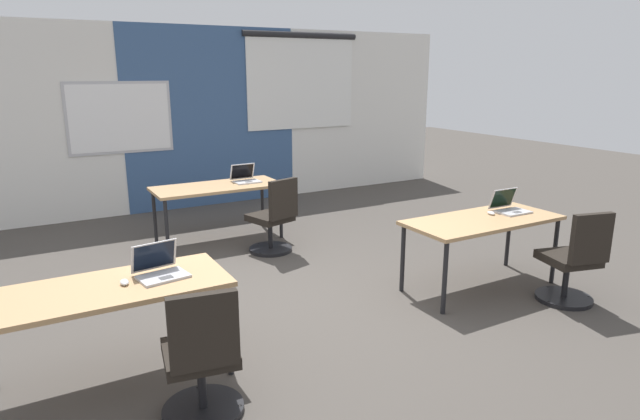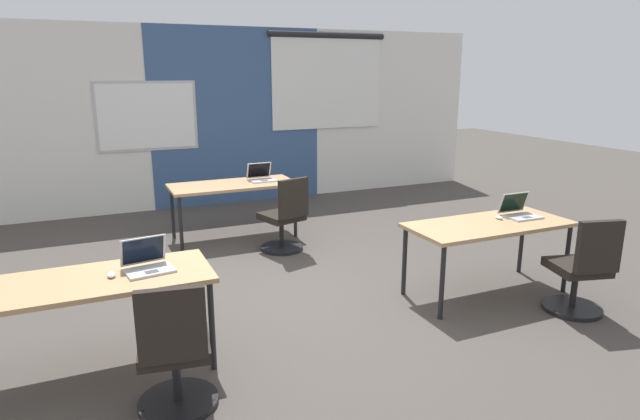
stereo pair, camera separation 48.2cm
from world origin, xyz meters
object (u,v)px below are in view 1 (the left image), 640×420
(desk_near_left, at_px, (108,295))
(laptop_far_right, at_px, (245,178))
(desk_far_center, at_px, (218,190))
(mouse_near_left_inner, at_px, (124,282))
(desk_near_right, at_px, (482,224))
(chair_near_left_inner, at_px, (202,365))
(laptop_near_right_end, at_px, (509,207))
(mouse_near_right_end, at_px, (491,213))
(laptop_near_left_inner, at_px, (160,269))
(chair_near_right_end, at_px, (573,265))
(chair_far_right, at_px, (274,222))

(desk_near_left, height_order, laptop_far_right, laptop_far_right)
(desk_far_center, height_order, mouse_near_left_inner, mouse_near_left_inner)
(desk_near_left, bearing_deg, mouse_near_left_inner, -10.13)
(desk_near_left, height_order, desk_near_right, same)
(chair_near_left_inner, relative_size, laptop_near_right_end, 2.75)
(laptop_near_right_end, bearing_deg, desk_far_center, 129.41)
(desk_near_right, bearing_deg, mouse_near_right_end, 20.00)
(laptop_near_left_inner, height_order, laptop_near_right_end, laptop_near_left_inner)
(desk_near_right, xyz_separation_m, chair_near_left_inner, (-3.09, -0.72, -0.28))
(mouse_near_left_inner, xyz_separation_m, chair_near_right_end, (3.84, -0.69, -0.36))
(desk_near_right, bearing_deg, chair_far_right, 123.73)
(desk_near_right, height_order, laptop_near_left_inner, laptop_near_left_inner)
(laptop_near_left_inner, height_order, chair_far_right, laptop_near_left_inner)
(desk_near_left, xyz_separation_m, laptop_near_left_inner, (0.36, 0.02, 0.11))
(laptop_near_left_inner, relative_size, laptop_near_right_end, 1.11)
(desk_far_center, bearing_deg, desk_near_right, -57.99)
(mouse_near_right_end, distance_m, chair_far_right, 2.49)
(mouse_near_left_inner, bearing_deg, laptop_far_right, 54.55)
(mouse_near_left_inner, relative_size, chair_near_left_inner, 0.11)
(desk_near_left, relative_size, desk_near_right, 1.00)
(laptop_near_left_inner, relative_size, mouse_near_left_inner, 3.60)
(desk_near_right, height_order, chair_near_left_inner, chair_near_left_inner)
(desk_far_center, xyz_separation_m, chair_near_left_inner, (-1.34, -3.52, -0.28))
(chair_near_right_end, xyz_separation_m, chair_far_right, (-1.79, 2.72, 0.00))
(chair_near_right_end, bearing_deg, desk_near_right, -43.08)
(chair_far_right, bearing_deg, mouse_near_left_inner, 28.89)
(mouse_near_left_inner, distance_m, mouse_near_right_end, 3.57)
(desk_near_right, xyz_separation_m, mouse_near_right_end, (0.18, 0.07, 0.08))
(laptop_near_left_inner, xyz_separation_m, mouse_near_right_end, (3.32, 0.04, -0.03))
(mouse_near_left_inner, distance_m, laptop_far_right, 3.52)
(desk_near_right, xyz_separation_m, laptop_near_left_inner, (-3.14, 0.02, 0.11))
(desk_near_left, xyz_separation_m, mouse_near_left_inner, (0.11, -0.02, 0.08))
(mouse_near_left_inner, bearing_deg, mouse_near_right_end, 1.36)
(chair_near_left_inner, bearing_deg, desk_near_left, -51.05)
(chair_near_left_inner, distance_m, chair_far_right, 3.24)
(laptop_near_left_inner, xyz_separation_m, chair_near_left_inner, (0.05, -0.74, -0.39))
(desk_far_center, relative_size, mouse_near_right_end, 14.81)
(chair_near_right_end, bearing_deg, laptop_near_right_end, -73.89)
(chair_near_right_end, xyz_separation_m, laptop_far_right, (-1.80, 3.56, 0.39))
(laptop_near_left_inner, relative_size, chair_near_right_end, 0.40)
(laptop_near_left_inner, distance_m, mouse_near_right_end, 3.32)
(chair_near_right_end, height_order, laptop_far_right, laptop_far_right)
(laptop_near_left_inner, height_order, mouse_near_left_inner, laptop_near_left_inner)
(desk_near_left, bearing_deg, chair_near_left_inner, -60.08)
(mouse_near_right_end, bearing_deg, chair_far_right, 128.03)
(mouse_near_left_inner, height_order, chair_near_left_inner, chair_near_left_inner)
(laptop_near_left_inner, xyz_separation_m, laptop_far_right, (1.79, 2.82, -0.00))
(laptop_near_left_inner, height_order, chair_near_right_end, laptop_near_left_inner)
(laptop_far_right, height_order, chair_far_right, laptop_far_right)
(laptop_near_right_end, height_order, chair_far_right, laptop_near_right_end)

